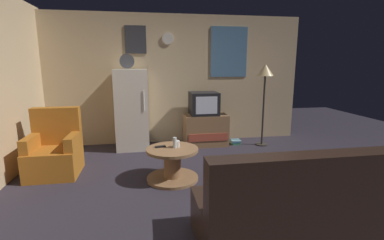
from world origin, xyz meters
The scene contains 13 objects.
ground_plane centered at (0.00, 0.00, 0.00)m, with size 12.00×12.00×0.00m, color #2D2833.
wall_with_art centered at (0.01, 2.45, 1.28)m, with size 5.20×0.12×2.55m.
fridge centered at (-0.86, 2.07, 0.75)m, with size 0.60×0.62×1.77m.
tv_stand centered at (0.55, 2.05, 0.31)m, with size 0.84×0.53×0.61m.
crt_tv centered at (0.52, 2.05, 0.83)m, with size 0.54×0.51×0.44m.
standing_lamp centered at (1.66, 1.83, 1.36)m, with size 0.32×0.32×1.59m.
coffee_table centered at (-0.27, 0.44, 0.23)m, with size 0.72×0.72×0.46m.
wine_glass centered at (-0.23, 0.46, 0.53)m, with size 0.05×0.05×0.15m, color silver.
mug_ceramic_white centered at (-0.20, 0.50, 0.50)m, with size 0.08×0.08×0.09m, color silver.
remote_control centered at (-0.43, 0.52, 0.47)m, with size 0.15×0.04×0.02m, color black.
armchair centered at (-1.95, 0.96, 0.34)m, with size 0.68×0.68×0.96m.
couch centered at (0.65, -1.14, 0.31)m, with size 1.70×0.80×0.92m.
book_stack centered at (1.16, 1.96, 0.05)m, with size 0.20×0.18×0.09m.
Camera 1 is at (-0.62, -3.22, 1.61)m, focal length 26.00 mm.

